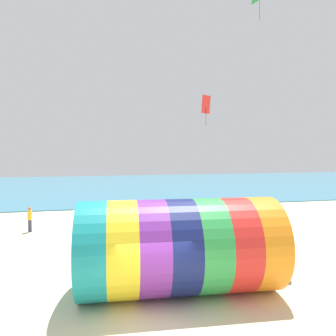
# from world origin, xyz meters

# --- Properties ---
(ground_plane) EXTENTS (120.00, 120.00, 0.00)m
(ground_plane) POSITION_xyz_m (0.00, 0.00, 0.00)
(ground_plane) COLOR beige
(sea) EXTENTS (120.00, 40.00, 0.10)m
(sea) POSITION_xyz_m (0.00, 40.77, 0.05)
(sea) COLOR teal
(sea) RESTS_ON ground
(giant_inflatable_tube) EXTENTS (7.82, 4.09, 3.65)m
(giant_inflatable_tube) POSITION_xyz_m (1.25, 1.80, 1.82)
(giant_inflatable_tube) COLOR teal
(giant_inflatable_tube) RESTS_ON ground
(kite_handler) EXTENTS (0.42, 0.39, 1.62)m
(kite_handler) POSITION_xyz_m (6.13, 2.13, 0.82)
(kite_handler) COLOR #726651
(kite_handler) RESTS_ON ground
(kite_red_diamond) EXTENTS (0.79, 0.55, 2.08)m
(kite_red_diamond) POSITION_xyz_m (5.58, 11.45, 8.67)
(kite_red_diamond) COLOR red
(bystander_near_water) EXTENTS (0.24, 0.37, 1.71)m
(bystander_near_water) POSITION_xyz_m (-6.33, 13.14, 0.88)
(bystander_near_water) COLOR #383D56
(bystander_near_water) RESTS_ON ground
(bystander_mid_beach) EXTENTS (0.34, 0.42, 1.62)m
(bystander_mid_beach) POSITION_xyz_m (5.52, 6.90, 0.82)
(bystander_mid_beach) COLOR #726651
(bystander_mid_beach) RESTS_ON ground
(bystander_far_left) EXTENTS (0.42, 0.40, 1.81)m
(bystander_far_left) POSITION_xyz_m (7.26, 11.82, 0.94)
(bystander_far_left) COLOR #383D56
(bystander_far_left) RESTS_ON ground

